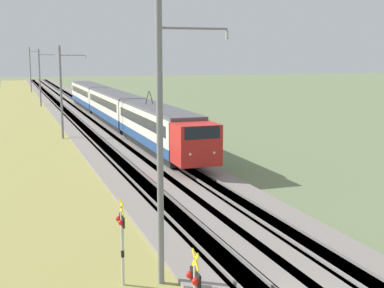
{
  "coord_description": "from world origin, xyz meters",
  "views": [
    {
      "loc": [
        -12.9,
        7.47,
        7.99
      ],
      "look_at": [
        20.23,
        -3.89,
        2.2
      ],
      "focal_mm": 50.0,
      "sensor_mm": 36.0,
      "label": 1
    }
  ],
  "objects_px": {
    "crossing_signal_aux": "(122,235)",
    "catenary_mast_near": "(161,145)",
    "catenary_mast_mid": "(62,92)",
    "catenary_mast_far": "(40,77)",
    "passenger_train": "(114,106)",
    "catenary_mast_distant": "(31,69)"
  },
  "relations": [
    {
      "from": "passenger_train",
      "to": "catenary_mast_far",
      "type": "bearing_deg",
      "value": -166.01
    },
    {
      "from": "catenary_mast_mid",
      "to": "catenary_mast_distant",
      "type": "bearing_deg",
      "value": 0.0
    },
    {
      "from": "catenary_mast_near",
      "to": "catenary_mast_far",
      "type": "relative_size",
      "value": 1.08
    },
    {
      "from": "catenary_mast_mid",
      "to": "catenary_mast_far",
      "type": "relative_size",
      "value": 0.99
    },
    {
      "from": "catenary_mast_near",
      "to": "passenger_train",
      "type": "bearing_deg",
      "value": -8.58
    },
    {
      "from": "catenary_mast_mid",
      "to": "catenary_mast_far",
      "type": "bearing_deg",
      "value": 0.0
    },
    {
      "from": "catenary_mast_mid",
      "to": "catenary_mast_far",
      "type": "height_order",
      "value": "catenary_mast_far"
    },
    {
      "from": "passenger_train",
      "to": "catenary_mast_mid",
      "type": "relative_size",
      "value": 6.56
    },
    {
      "from": "catenary_mast_far",
      "to": "catenary_mast_distant",
      "type": "distance_m",
      "value": 35.06
    },
    {
      "from": "catenary_mast_distant",
      "to": "catenary_mast_near",
      "type": "bearing_deg",
      "value": -180.0
    },
    {
      "from": "crossing_signal_aux",
      "to": "catenary_mast_near",
      "type": "relative_size",
      "value": 0.32
    },
    {
      "from": "passenger_train",
      "to": "catenary_mast_near",
      "type": "height_order",
      "value": "catenary_mast_near"
    },
    {
      "from": "crossing_signal_aux",
      "to": "catenary_mast_mid",
      "type": "relative_size",
      "value": 0.35
    },
    {
      "from": "catenary_mast_distant",
      "to": "catenary_mast_mid",
      "type": "bearing_deg",
      "value": -180.0
    },
    {
      "from": "catenary_mast_near",
      "to": "catenary_mast_distant",
      "type": "relative_size",
      "value": 1.0
    },
    {
      "from": "crossing_signal_aux",
      "to": "passenger_train",
      "type": "bearing_deg",
      "value": -100.38
    },
    {
      "from": "passenger_train",
      "to": "crossing_signal_aux",
      "type": "height_order",
      "value": "passenger_train"
    },
    {
      "from": "crossing_signal_aux",
      "to": "catenary_mast_distant",
      "type": "xyz_separation_m",
      "value": [
        104.88,
        -1.36,
        3.13
      ]
    },
    {
      "from": "catenary_mast_near",
      "to": "catenary_mast_distant",
      "type": "bearing_deg",
      "value": 0.0
    },
    {
      "from": "passenger_train",
      "to": "catenary_mast_mid",
      "type": "height_order",
      "value": "catenary_mast_mid"
    },
    {
      "from": "crossing_signal_aux",
      "to": "catenary_mast_mid",
      "type": "bearing_deg",
      "value": -92.25
    },
    {
      "from": "catenary_mast_far",
      "to": "catenary_mast_distant",
      "type": "bearing_deg",
      "value": 0.01
    }
  ]
}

